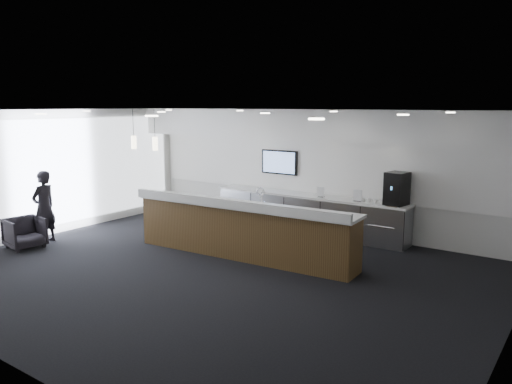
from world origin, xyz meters
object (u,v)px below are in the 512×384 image
Objects in this scene: coffee_machine at (397,189)px; service_counter at (243,229)px; lounge_guest at (44,207)px; armchair at (25,233)px.

service_counter is at bearing -122.73° from coffee_machine.
coffee_machine is at bearing 43.74° from service_counter.
armchair is at bearing -7.18° from lounge_guest.
coffee_machine is 0.96× the size of armchair.
service_counter is 3.49m from coffee_machine.
lounge_guest is at bearing 11.41° from armchair.
service_counter is at bearing 100.79° from lounge_guest.
lounge_guest reaches higher than armchair.
coffee_machine is 8.19m from armchair.
armchair is (-4.28, -2.24, -0.24)m from service_counter.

